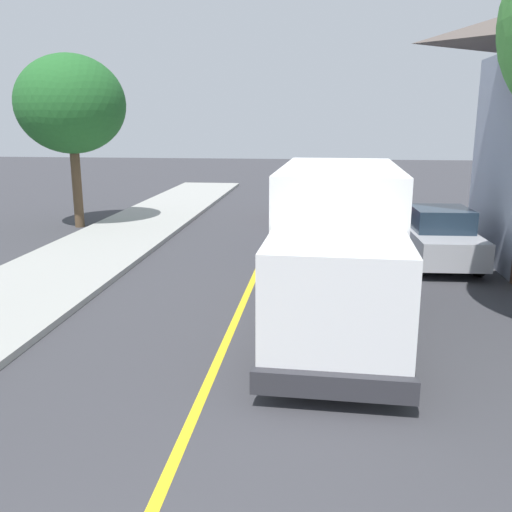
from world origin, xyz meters
TOP-DOWN VIEW (x-y plane):
  - centre_line_yellow at (0.00, 10.00)m, footprint 0.16×56.00m
  - box_truck at (2.10, 9.23)m, footprint 2.62×7.25m
  - parked_car_near at (2.38, 16.21)m, footprint 1.93×4.45m
  - parked_car_mid at (1.66, 21.73)m, footprint 1.99×4.47m
  - parked_van_across at (5.20, 14.57)m, footprint 2.00×4.48m
  - street_tree_down_block at (-7.79, 18.87)m, footprint 4.11×4.11m

SIDE VIEW (x-z plane):
  - centre_line_yellow at x=0.00m, z-range 0.00..0.01m
  - parked_car_near at x=2.38m, z-range -0.04..1.63m
  - parked_car_mid at x=1.66m, z-range -0.04..1.63m
  - parked_van_across at x=5.20m, z-range -0.04..1.63m
  - box_truck at x=2.10m, z-range 0.17..3.37m
  - street_tree_down_block at x=-7.79m, z-range 1.42..8.00m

